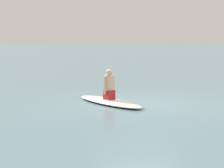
% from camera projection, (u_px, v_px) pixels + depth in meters
% --- Properties ---
extents(ground_plane, '(400.00, 400.00, 0.00)m').
position_uv_depth(ground_plane, '(141.00, 104.00, 11.37)').
color(ground_plane, slate).
extents(surfboard, '(2.94, 1.99, 0.13)m').
position_uv_depth(surfboard, '(109.00, 101.00, 11.41)').
color(surfboard, silver).
rests_on(surfboard, ground).
extents(person_paddler, '(0.39, 0.40, 0.93)m').
position_uv_depth(person_paddler, '(109.00, 86.00, 11.35)').
color(person_paddler, '#A51E23').
rests_on(person_paddler, surfboard).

